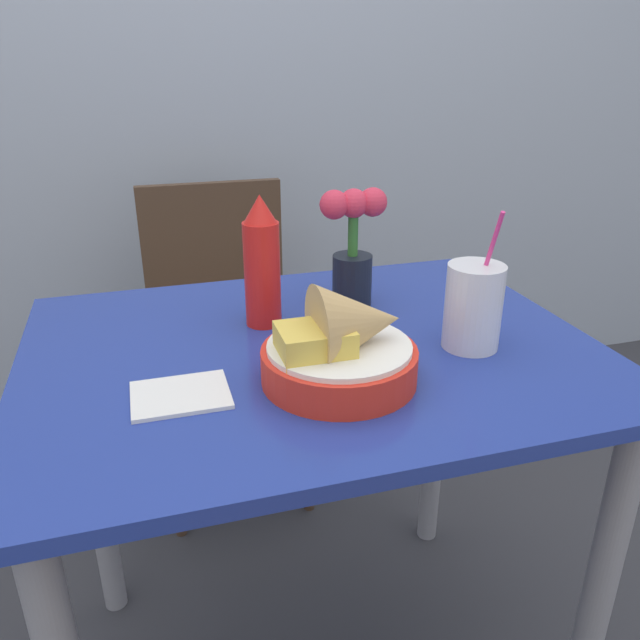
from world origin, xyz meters
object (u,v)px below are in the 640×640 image
chair_far_window (221,311)px  drink_cup (473,309)px  ketchup_bottle (262,264)px  flower_vase (353,246)px  food_basket (345,347)px

chair_far_window → drink_cup: (0.30, -0.84, 0.30)m
ketchup_bottle → flower_vase: size_ratio=1.04×
chair_far_window → drink_cup: size_ratio=3.78×
flower_vase → ketchup_bottle: bearing=-166.3°
ketchup_bottle → drink_cup: (0.30, -0.19, -0.05)m
ketchup_bottle → food_basket: bearing=-73.6°
chair_far_window → drink_cup: 0.94m
ketchup_bottle → drink_cup: same height
food_basket → ketchup_bottle: size_ratio=0.99×
chair_far_window → ketchup_bottle: 0.74m
drink_cup → flower_vase: 0.27m
ketchup_bottle → flower_vase: ketchup_bottle is taller
drink_cup → flower_vase: (-0.12, 0.23, 0.05)m
chair_far_window → food_basket: size_ratio=3.83×
chair_far_window → flower_vase: bearing=-73.8°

